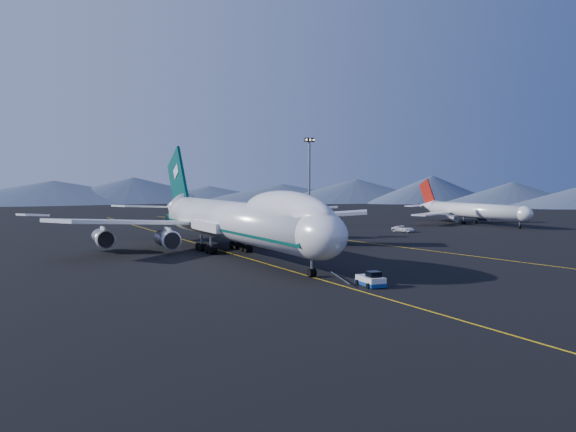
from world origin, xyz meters
name	(u,v)px	position (x,y,z in m)	size (l,w,h in m)	color
ground	(235,255)	(0.00, 0.00, 0.00)	(500.00, 500.00, 0.00)	black
taxiway_line_main	(235,255)	(0.00, 0.00, 0.01)	(0.25, 220.00, 0.01)	gold
taxiway_line_side	(356,241)	(30.00, 10.00, 0.01)	(0.25, 200.00, 0.01)	gold
boeing_747	(235,220)	(0.00, 0.03, 5.81)	(59.62, 72.43, 19.37)	silver
pushback_tug	(371,281)	(2.92, -35.70, 0.57)	(2.72, 4.37, 1.82)	silver
second_jet	(471,210)	(83.40, 35.52, 3.75)	(38.57, 43.57, 12.40)	silver
service_van	(403,229)	(51.77, 23.37, 0.74)	(2.47, 5.35, 1.49)	white
floodlight_mast	(309,181)	(40.88, 49.75, 11.73)	(2.86, 2.15, 23.15)	black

